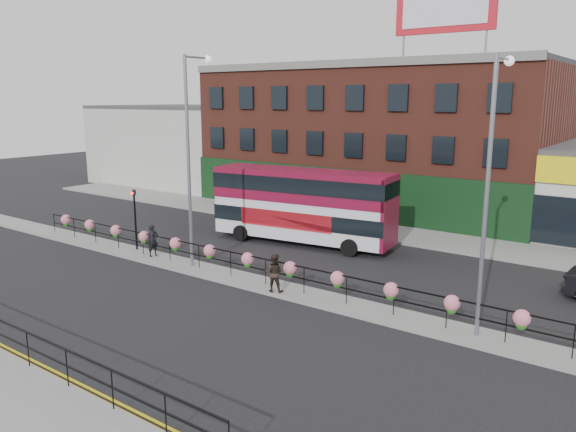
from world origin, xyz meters
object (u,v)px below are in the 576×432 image
Objects in this scene: pedestrian_b at (274,273)px; lamp_column_west at (192,143)px; double_decker_bus at (303,199)px; pedestrian_a at (153,240)px; lamp_column_east at (490,174)px.

lamp_column_west is at bearing -31.28° from pedestrian_b.
double_decker_bus is at bearing -85.74° from pedestrian_b.
double_decker_bus is 8.38m from pedestrian_a.
pedestrian_b is 9.44m from lamp_column_east.
lamp_column_west is 1.06× the size of lamp_column_east.
lamp_column_west is at bearing 179.75° from lamp_column_east.
pedestrian_a is at bearing -26.44° from pedestrian_b.
pedestrian_a is 5.69m from lamp_column_west.
pedestrian_a is at bearing -179.29° from lamp_column_east.
lamp_column_west is (-1.63, -6.71, 3.39)m from double_decker_bus.
pedestrian_a is (-4.38, -6.97, -1.59)m from double_decker_bus.
lamp_column_west is at bearing -70.24° from pedestrian_a.
lamp_column_east is (8.18, 0.80, 4.64)m from pedestrian_b.
pedestrian_a is at bearing -174.54° from lamp_column_west.
pedestrian_a is 16.98m from lamp_column_east.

